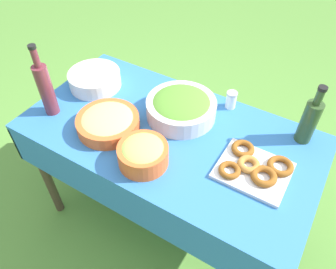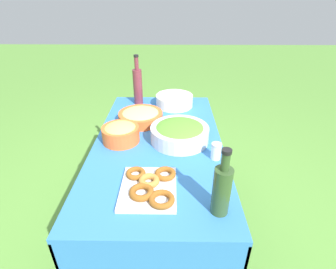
% 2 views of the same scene
% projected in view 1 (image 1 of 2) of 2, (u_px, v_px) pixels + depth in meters
% --- Properties ---
extents(ground_plane, '(14.00, 14.00, 0.00)m').
position_uv_depth(ground_plane, '(169.00, 216.00, 2.09)').
color(ground_plane, '#568C38').
extents(picnic_table, '(1.40, 0.75, 0.77)m').
position_uv_depth(picnic_table, '(169.00, 147.00, 1.63)').
color(picnic_table, '#2D6BB2').
rests_on(picnic_table, ground_plane).
extents(salad_bowl, '(0.34, 0.34, 0.11)m').
position_uv_depth(salad_bowl, '(181.00, 107.00, 1.59)').
color(salad_bowl, silver).
rests_on(salad_bowl, picnic_table).
extents(pasta_bowl, '(0.30, 0.30, 0.08)m').
position_uv_depth(pasta_bowl, '(108.00, 122.00, 1.54)').
color(pasta_bowl, '#E05B28').
rests_on(pasta_bowl, picnic_table).
extents(donut_platter, '(0.30, 0.27, 0.05)m').
position_uv_depth(donut_platter, '(254.00, 168.00, 1.37)').
color(donut_platter, silver).
rests_on(donut_platter, picnic_table).
extents(plate_stack, '(0.28, 0.28, 0.08)m').
position_uv_depth(plate_stack, '(95.00, 79.00, 1.77)').
color(plate_stack, white).
rests_on(plate_stack, picnic_table).
extents(olive_oil_bottle, '(0.07, 0.07, 0.30)m').
position_uv_depth(olive_oil_bottle, '(309.00, 120.00, 1.43)').
color(olive_oil_bottle, '#2D4723').
rests_on(olive_oil_bottle, picnic_table).
extents(wine_bottle, '(0.07, 0.07, 0.37)m').
position_uv_depth(wine_bottle, '(45.00, 88.00, 1.54)').
color(wine_bottle, maroon).
rests_on(wine_bottle, picnic_table).
extents(fruit_bowl, '(0.22, 0.22, 0.11)m').
position_uv_depth(fruit_bowl, '(144.00, 153.00, 1.37)').
color(fruit_bowl, '#E05B28').
rests_on(fruit_bowl, picnic_table).
extents(salt_shaker, '(0.05, 0.05, 0.09)m').
position_uv_depth(salt_shaker, '(231.00, 100.00, 1.64)').
color(salt_shaker, white).
rests_on(salt_shaker, picnic_table).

